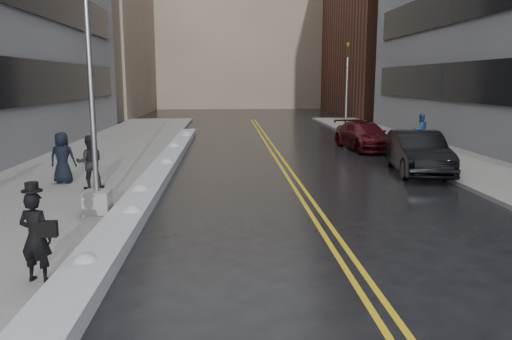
{
  "coord_description": "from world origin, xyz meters",
  "views": [
    {
      "loc": [
        0.09,
        -10.88,
        3.59
      ],
      "look_at": [
        0.84,
        1.79,
        1.3
      ],
      "focal_mm": 35.0,
      "sensor_mm": 36.0,
      "label": 1
    }
  ],
  "objects": [
    {
      "name": "snow_ridge",
      "position": [
        -2.45,
        8.0,
        0.17
      ],
      "size": [
        0.9,
        30.0,
        0.34
      ],
      "primitive_type": "cube",
      "color": "silver",
      "rests_on": "ground"
    },
    {
      "name": "sidewalk_east",
      "position": [
        10.0,
        10.0,
        0.07
      ],
      "size": [
        4.0,
        50.0,
        0.15
      ],
      "primitive_type": "cube",
      "color": "gray",
      "rests_on": "ground"
    },
    {
      "name": "fire_hydrant",
      "position": [
        9.0,
        10.0,
        0.55
      ],
      "size": [
        0.26,
        0.26,
        0.73
      ],
      "color": "maroon",
      "rests_on": "sidewalk_east"
    },
    {
      "name": "pedestrian_b",
      "position": [
        -4.29,
        5.1,
        1.01
      ],
      "size": [
        0.99,
        0.86,
        1.72
      ],
      "primitive_type": "imported",
      "rotation": [
        0.0,
        0.0,
        3.43
      ],
      "color": "black",
      "rests_on": "sidewalk_west"
    },
    {
      "name": "pedestrian_fedora",
      "position": [
        -3.2,
        -2.47,
        0.95
      ],
      "size": [
        0.65,
        0.51,
        1.59
      ],
      "primitive_type": "imported",
      "rotation": [
        0.0,
        0.0,
        2.91
      ],
      "color": "black",
      "rests_on": "sidewalk_west"
    },
    {
      "name": "pedestrian_east",
      "position": [
        10.38,
        14.97,
        0.99
      ],
      "size": [
        0.94,
        0.8,
        1.69
      ],
      "primitive_type": "imported",
      "rotation": [
        0.0,
        0.0,
        3.36
      ],
      "color": "navy",
      "rests_on": "sidewalk_east"
    },
    {
      "name": "pedestrian_c",
      "position": [
        -5.44,
        6.06,
        1.02
      ],
      "size": [
        0.87,
        0.59,
        1.74
      ],
      "primitive_type": "imported",
      "rotation": [
        0.0,
        0.0,
        3.09
      ],
      "color": "black",
      "rests_on": "sidewalk_west"
    },
    {
      "name": "building_west_far",
      "position": [
        -15.5,
        44.0,
        9.0
      ],
      "size": [
        14.0,
        22.0,
        18.0
      ],
      "primitive_type": "cube",
      "color": "gray",
      "rests_on": "ground"
    },
    {
      "name": "ground",
      "position": [
        0.0,
        0.0,
        0.0
      ],
      "size": [
        160.0,
        160.0,
        0.0
      ],
      "primitive_type": "plane",
      "color": "black",
      "rests_on": "ground"
    },
    {
      "name": "car_maroon",
      "position": [
        7.29,
        14.81,
        0.71
      ],
      "size": [
        2.55,
        5.12,
        1.43
      ],
      "primitive_type": "imported",
      "rotation": [
        0.0,
        0.0,
        0.11
      ],
      "color": "#38090C",
      "rests_on": "ground"
    },
    {
      "name": "car_black",
      "position": [
        7.5,
        7.93,
        0.82
      ],
      "size": [
        2.35,
        5.15,
        1.64
      ],
      "primitive_type": "imported",
      "rotation": [
        0.0,
        0.0,
        -0.13
      ],
      "color": "black",
      "rests_on": "ground"
    },
    {
      "name": "traffic_signal",
      "position": [
        8.5,
        24.0,
        3.4
      ],
      "size": [
        0.16,
        0.2,
        6.0
      ],
      "color": "gray",
      "rests_on": "sidewalk_east"
    },
    {
      "name": "building_far",
      "position": [
        2.0,
        60.0,
        11.0
      ],
      "size": [
        36.0,
        16.0,
        22.0
      ],
      "primitive_type": "cube",
      "color": "gray",
      "rests_on": "ground"
    },
    {
      "name": "sidewalk_west",
      "position": [
        -5.75,
        10.0,
        0.07
      ],
      "size": [
        5.5,
        50.0,
        0.15
      ],
      "primitive_type": "cube",
      "color": "gray",
      "rests_on": "ground"
    },
    {
      "name": "lane_line_right",
      "position": [
        2.65,
        10.0,
        0.0
      ],
      "size": [
        0.12,
        50.0,
        0.01
      ],
      "primitive_type": "cube",
      "color": "gold",
      "rests_on": "ground"
    },
    {
      "name": "lane_line_left",
      "position": [
        2.35,
        10.0,
        0.0
      ],
      "size": [
        0.12,
        50.0,
        0.01
      ],
      "primitive_type": "cube",
      "color": "gold",
      "rests_on": "ground"
    },
    {
      "name": "lamppost",
      "position": [
        -3.3,
        2.0,
        2.53
      ],
      "size": [
        0.65,
        0.65,
        7.62
      ],
      "color": "gray",
      "rests_on": "sidewalk_west"
    }
  ]
}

